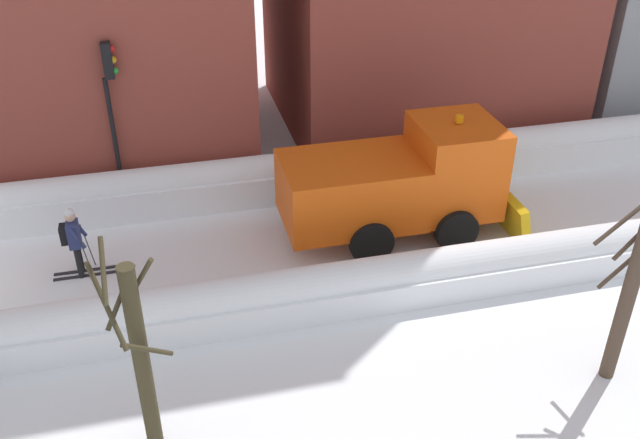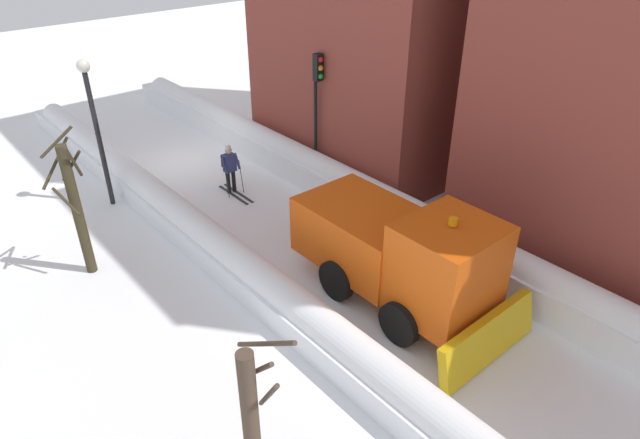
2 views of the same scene
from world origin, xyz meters
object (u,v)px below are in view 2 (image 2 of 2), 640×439
object	(u,v)px
traffic_light_pole	(317,94)
bare_tree_mid	(253,429)
street_lamp	(94,116)
bare_tree_near	(76,207)
skier	(230,166)
plow_truck	(401,253)

from	to	relation	value
traffic_light_pole	bare_tree_mid	xyz separation A→B (m)	(8.96, 9.02, -1.36)
street_lamp	bare_tree_mid	world-z (taller)	street_lamp
bare_tree_near	bare_tree_mid	xyz separation A→B (m)	(0.36, 8.71, -0.19)
traffic_light_pole	bare_tree_mid	size ratio (longest dim) A/B	1.21
traffic_light_pole	bare_tree_near	world-z (taller)	traffic_light_pole
street_lamp	bare_tree_near	world-z (taller)	street_lamp
bare_tree_mid	bare_tree_near	bearing A→B (deg)	-92.34
street_lamp	bare_tree_near	size ratio (longest dim) A/B	1.19
traffic_light_pole	street_lamp	bearing A→B (deg)	-25.11
traffic_light_pole	street_lamp	size ratio (longest dim) A/B	0.94
traffic_light_pole	bare_tree_mid	bearing A→B (deg)	45.20
skier	street_lamp	world-z (taller)	street_lamp
street_lamp	skier	bearing A→B (deg)	151.52
skier	traffic_light_pole	world-z (taller)	traffic_light_pole
skier	traffic_light_pole	size ratio (longest dim) A/B	0.39
bare_tree_near	traffic_light_pole	bearing A→B (deg)	-177.93
street_lamp	bare_tree_mid	size ratio (longest dim) A/B	1.29
plow_truck	skier	bearing A→B (deg)	-89.99
skier	street_lamp	xyz separation A→B (m)	(3.56, -1.93, 2.13)
plow_truck	skier	distance (m)	7.96
street_lamp	bare_tree_near	xyz separation A→B (m)	(2.02, 3.40, -1.09)
skier	bare_tree_near	xyz separation A→B (m)	(5.58, 1.46, 1.05)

